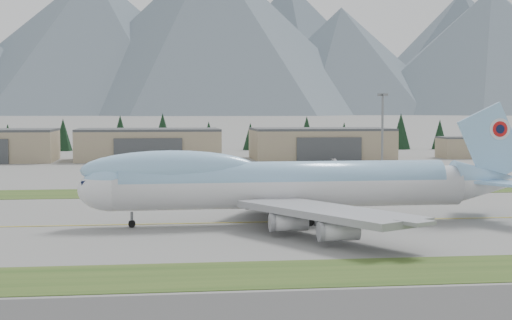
{
  "coord_description": "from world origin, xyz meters",
  "views": [
    {
      "loc": [
        -12.31,
        -119.39,
        17.6
      ],
      "look_at": [
        6.15,
        25.5,
        8.0
      ],
      "focal_mm": 55.0,
      "sensor_mm": 36.0,
      "label": 1
    }
  ],
  "objects": [
    {
      "name": "mountain_ridge_front",
      "position": [
        83.31,
        2192.8,
        227.86
      ],
      "size": [
        4280.51,
        1221.79,
        501.2
      ],
      "color": "slate",
      "rests_on": "ground"
    },
    {
      "name": "mountain_ridge_rear",
      "position": [
        112.39,
        2900.0,
        258.18
      ],
      "size": [
        4524.98,
        1041.53,
        520.76
      ],
      "color": "slate",
      "rests_on": "ground"
    },
    {
      "name": "ground",
      "position": [
        0.0,
        0.0,
        0.0
      ],
      "size": [
        7000.0,
        7000.0,
        0.0
      ],
      "primitive_type": "plane",
      "color": "slate",
      "rests_on": "ground"
    },
    {
      "name": "service_vehicle_a",
      "position": [
        -20.39,
        113.5,
        0.0
      ],
      "size": [
        3.04,
        3.54,
        1.15
      ],
      "primitive_type": "imported",
      "rotation": [
        0.0,
        0.0,
        0.61
      ],
      "color": "white",
      "rests_on": "ground"
    },
    {
      "name": "service_vehicle_b",
      "position": [
        26.13,
        120.21,
        0.0
      ],
      "size": [
        3.68,
        2.56,
        1.15
      ],
      "primitive_type": "imported",
      "rotation": [
        0.0,
        0.0,
        1.14
      ],
      "color": "#D0D134",
      "rests_on": "ground"
    },
    {
      "name": "control_shed",
      "position": [
        95.0,
        148.0,
        3.8
      ],
      "size": [
        14.0,
        12.0,
        7.6
      ],
      "color": "#998F6B",
      "rests_on": "ground"
    },
    {
      "name": "service_vehicle_c",
      "position": [
        45.13,
        129.58,
        0.0
      ],
      "size": [
        2.09,
        4.54,
        1.28
      ],
      "primitive_type": "imported",
      "rotation": [
        0.0,
        0.0,
        -0.07
      ],
      "color": "#B4B3B8",
      "rests_on": "ground"
    },
    {
      "name": "conifer_belt",
      "position": [
        -0.33,
        211.88,
        6.89
      ],
      "size": [
        266.07,
        12.85,
        15.73
      ],
      "color": "black",
      "rests_on": "ground"
    },
    {
      "name": "hangar_center",
      "position": [
        -15.0,
        149.9,
        5.39
      ],
      "size": [
        48.0,
        26.6,
        10.8
      ],
      "color": "#998F6B",
      "rests_on": "ground"
    },
    {
      "name": "grass_strip_far",
      "position": [
        0.0,
        45.0,
        0.0
      ],
      "size": [
        400.0,
        18.0,
        0.08
      ],
      "primitive_type": "cube",
      "color": "#2B481A",
      "rests_on": "ground"
    },
    {
      "name": "floodlight_masts",
      "position": [
        -9.97,
        111.11,
        16.12
      ],
      "size": [
        205.51,
        10.06,
        23.71
      ],
      "color": "slate",
      "rests_on": "ground"
    },
    {
      "name": "taxiway_line_main",
      "position": [
        0.0,
        0.0,
        0.0
      ],
      "size": [
        400.0,
        0.4,
        0.02
      ],
      "primitive_type": "cube",
      "color": "gold",
      "rests_on": "ground"
    },
    {
      "name": "grass_strip_near",
      "position": [
        0.0,
        -38.0,
        0.0
      ],
      "size": [
        400.0,
        14.0,
        0.08
      ],
      "primitive_type": "cube",
      "color": "#2B481A",
      "rests_on": "ground"
    },
    {
      "name": "hangar_right",
      "position": [
        45.0,
        149.9,
        5.39
      ],
      "size": [
        48.0,
        26.6,
        10.8
      ],
      "color": "#998F6B",
      "rests_on": "ground"
    },
    {
      "name": "boeing_747_freighter",
      "position": [
        7.2,
        -1.98,
        6.16
      ],
      "size": [
        70.48,
        61.24,
        18.68
      ],
      "rotation": [
        0.0,
        0.0,
        0.03
      ],
      "color": "silver",
      "rests_on": "ground"
    }
  ]
}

